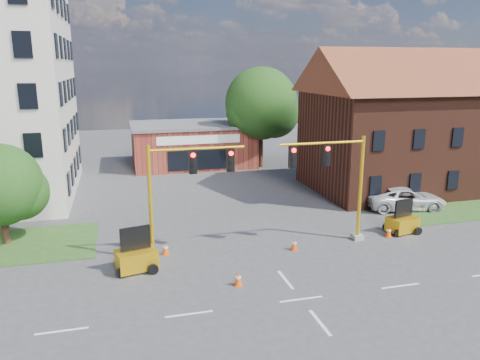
{
  "coord_description": "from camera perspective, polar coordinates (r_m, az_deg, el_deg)",
  "views": [
    {
      "loc": [
        -7.43,
        -17.52,
        10.08
      ],
      "look_at": [
        -0.17,
        10.0,
        3.08
      ],
      "focal_mm": 35.0,
      "sensor_mm": 36.0,
      "label": 1
    }
  ],
  "objects": [
    {
      "name": "cone_a",
      "position": [
        22.39,
        -0.24,
        -11.96
      ],
      "size": [
        0.4,
        0.4,
        0.7
      ],
      "color": "#EA4A0C",
      "rests_on": "ground"
    },
    {
      "name": "trailer_west",
      "position": [
        24.34,
        -12.52,
        -9.21
      ],
      "size": [
        2.19,
        1.71,
        2.22
      ],
      "rotation": [
        0.0,
        0.0,
        0.23
      ],
      "color": "gold",
      "rests_on": "ground"
    },
    {
      "name": "tree_large",
      "position": [
        47.0,
        3.02,
        8.99
      ],
      "size": [
        7.52,
        7.16,
        9.98
      ],
      "color": "#3D2516",
      "rests_on": "ground"
    },
    {
      "name": "ground",
      "position": [
        21.54,
        7.46,
        -14.21
      ],
      "size": [
        120.0,
        120.0,
        0.0
      ],
      "primitive_type": "plane",
      "color": "#424144",
      "rests_on": "ground"
    },
    {
      "name": "signal_mast_east",
      "position": [
        27.02,
        11.52,
        0.36
      ],
      "size": [
        5.3,
        0.6,
        6.2
      ],
      "color": "gray",
      "rests_on": "ground"
    },
    {
      "name": "tree_nw_front",
      "position": [
        29.57,
        -26.72,
        -0.75
      ],
      "size": [
        4.89,
        4.66,
        5.87
      ],
      "color": "#3D2516",
      "rests_on": "ground"
    },
    {
      "name": "pickup_white",
      "position": [
        35.62,
        19.49,
        -2.11
      ],
      "size": [
        6.07,
        3.66,
        1.58
      ],
      "primitive_type": "imported",
      "rotation": [
        0.0,
        0.0,
        1.38
      ],
      "color": "silver",
      "rests_on": "ground"
    },
    {
      "name": "cone_b",
      "position": [
        26.1,
        -9.05,
        -8.28
      ],
      "size": [
        0.4,
        0.4,
        0.7
      ],
      "color": "#EA4A0C",
      "rests_on": "ground"
    },
    {
      "name": "trailer_east",
      "position": [
        30.62,
        19.2,
        -4.94
      ],
      "size": [
        2.02,
        1.58,
        2.04
      ],
      "rotation": [
        0.0,
        0.0,
        0.24
      ],
      "color": "gold",
      "rests_on": "ground"
    },
    {
      "name": "signal_mast_west",
      "position": [
        24.5,
        -7.1,
        -0.84
      ],
      "size": [
        5.3,
        0.6,
        6.2
      ],
      "color": "gray",
      "rests_on": "ground"
    },
    {
      "name": "cone_d",
      "position": [
        29.67,
        17.66,
        -6.03
      ],
      "size": [
        0.4,
        0.4,
        0.7
      ],
      "color": "#EA4A0C",
      "rests_on": "ground"
    },
    {
      "name": "brick_shop",
      "position": [
        48.73,
        -5.83,
        4.4
      ],
      "size": [
        12.4,
        8.4,
        4.3
      ],
      "color": "maroon",
      "rests_on": "ground"
    },
    {
      "name": "lane_markings",
      "position": [
        19.17,
        11.0,
        -18.16
      ],
      "size": [
        60.0,
        36.0,
        0.01
      ],
      "primitive_type": null,
      "color": "white",
      "rests_on": "ground"
    },
    {
      "name": "cone_c",
      "position": [
        26.55,
        6.62,
        -7.8
      ],
      "size": [
        0.4,
        0.4,
        0.7
      ],
      "color": "#EA4A0C",
      "rests_on": "ground"
    },
    {
      "name": "townhouse_row",
      "position": [
        42.28,
        22.47,
        7.15
      ],
      "size": [
        21.0,
        11.0,
        11.5
      ],
      "color": "#472115",
      "rests_on": "ground"
    }
  ]
}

